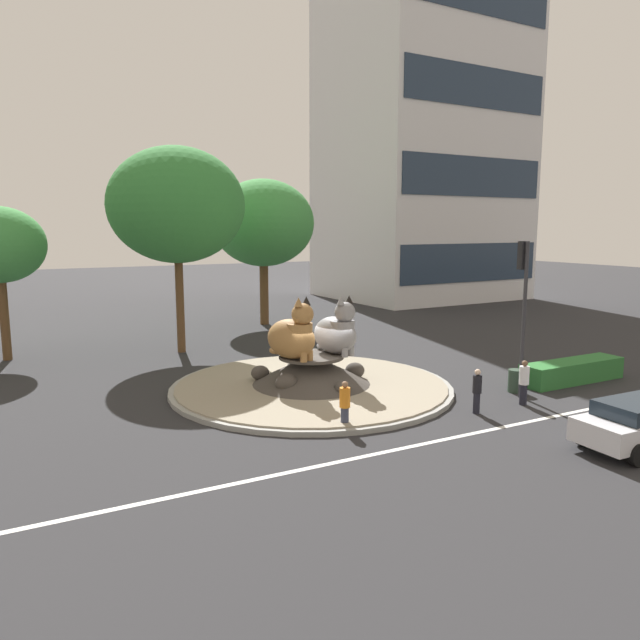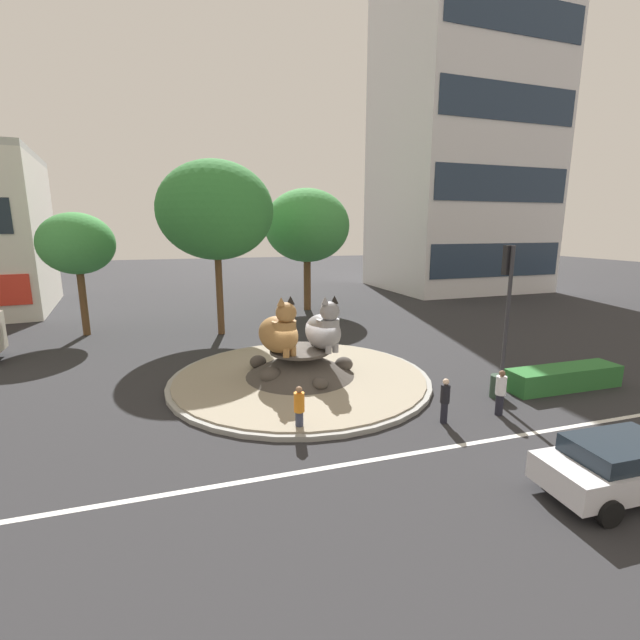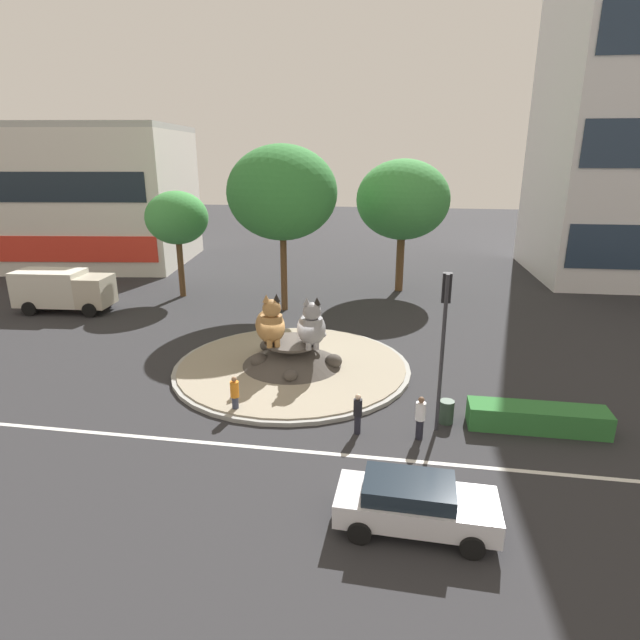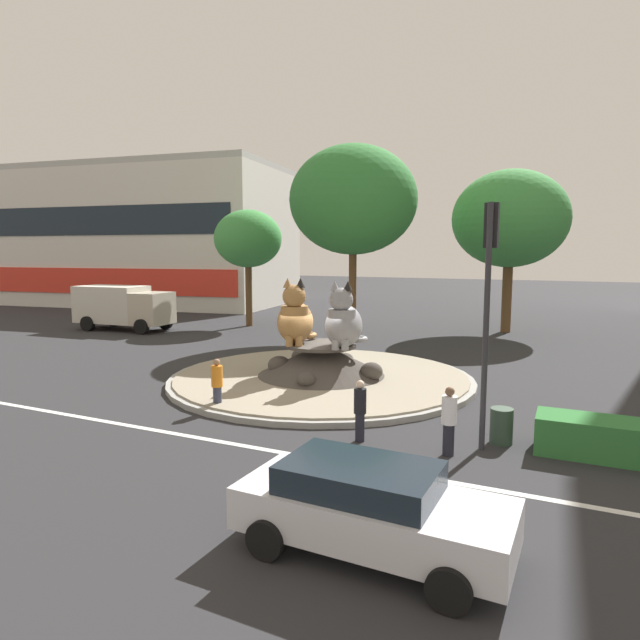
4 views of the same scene
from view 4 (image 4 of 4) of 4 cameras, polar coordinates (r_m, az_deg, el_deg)
ground_plane at (r=20.47m, az=0.12°, el=-6.36°), size 160.00×160.00×0.00m
lane_centreline at (r=14.66m, az=-11.80°, el=-12.04°), size 112.00×0.20×0.01m
roundabout_island at (r=20.37m, az=0.11°, el=-5.10°), size 11.20×11.20×1.41m
cat_statue_tabby at (r=20.21m, az=-2.59°, el=0.08°), size 2.09×2.75×2.44m
cat_statue_grey at (r=19.40m, az=2.46°, el=-0.29°), size 1.75×2.51×2.38m
traffic_light_mast at (r=13.56m, az=17.14°, el=3.83°), size 0.33×0.46×5.92m
shophouse_block at (r=53.80m, az=-17.41°, el=8.25°), size 26.76×16.17×12.26m
broadleaf_tree_behind_island at (r=34.27m, az=19.18°, el=9.89°), size 6.65×6.65×9.51m
second_tree_near_tower at (r=29.94m, az=3.48°, el=12.33°), size 6.83×6.83×10.41m
third_tree_left at (r=35.42m, az=-7.51°, el=8.34°), size 4.29×4.29×7.42m
pedestrian_orange_shirt at (r=16.89m, az=-10.66°, el=-6.50°), size 0.35×0.35×1.59m
pedestrian_white_shirt at (r=13.38m, az=13.28°, el=-10.05°), size 0.36×0.36×1.65m
pedestrian_black_shirt at (r=14.00m, az=4.19°, el=-9.24°), size 0.32×0.32×1.58m
sedan_on_far_lane at (r=9.17m, az=5.18°, el=-18.79°), size 4.39×2.06×1.46m
delivery_box_truck at (r=35.55m, az=-19.85°, el=1.40°), size 6.17×2.93×2.68m
litter_bin at (r=14.66m, az=18.37°, el=-10.42°), size 0.56×0.56×0.90m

